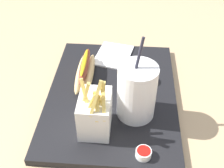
# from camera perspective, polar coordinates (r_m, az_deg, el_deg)

# --- Properties ---
(ground_plane) EXTENTS (2.40, 2.40, 0.02)m
(ground_plane) POSITION_cam_1_polar(r_m,az_deg,el_deg) (0.81, 0.00, -3.19)
(ground_plane) COLOR tan
(food_tray) EXTENTS (0.47, 0.35, 0.02)m
(food_tray) POSITION_cam_1_polar(r_m,az_deg,el_deg) (0.80, 0.00, -2.17)
(food_tray) COLOR black
(food_tray) RESTS_ON ground_plane
(soda_cup) EXTENTS (0.09, 0.09, 0.22)m
(soda_cup) POSITION_cam_1_polar(r_m,az_deg,el_deg) (0.69, 4.95, -1.56)
(soda_cup) COLOR white
(soda_cup) RESTS_ON food_tray
(fries_basket) EXTENTS (0.10, 0.07, 0.17)m
(fries_basket) POSITION_cam_1_polar(r_m,az_deg,el_deg) (0.67, -3.38, -5.80)
(fries_basket) COLOR white
(fries_basket) RESTS_ON food_tray
(hot_dog_1) EXTENTS (0.18, 0.05, 0.06)m
(hot_dog_1) POSITION_cam_1_polar(r_m,az_deg,el_deg) (0.83, -5.40, 2.58)
(hot_dog_1) COLOR #DBB775
(hot_dog_1) RESTS_ON food_tray
(ketchup_cup_1) EXTENTS (0.04, 0.04, 0.02)m
(ketchup_cup_1) POSITION_cam_1_polar(r_m,az_deg,el_deg) (0.83, 7.10, 1.15)
(ketchup_cup_1) COLOR white
(ketchup_cup_1) RESTS_ON food_tray
(ketchup_cup_2) EXTENTS (0.04, 0.04, 0.02)m
(ketchup_cup_2) POSITION_cam_1_polar(r_m,az_deg,el_deg) (0.65, 6.30, -13.50)
(ketchup_cup_2) COLOR white
(ketchup_cup_2) RESTS_ON food_tray
(napkin_stack) EXTENTS (0.15, 0.13, 0.00)m
(napkin_stack) POSITION_cam_1_polar(r_m,az_deg,el_deg) (0.93, 0.30, 5.75)
(napkin_stack) COLOR white
(napkin_stack) RESTS_ON food_tray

